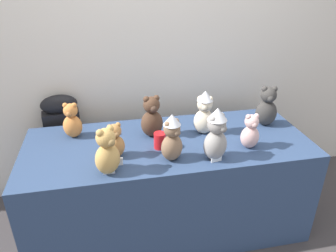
{
  "coord_description": "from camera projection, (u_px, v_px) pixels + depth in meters",
  "views": [
    {
      "loc": [
        -0.39,
        -1.66,
        1.84
      ],
      "look_at": [
        0.0,
        0.25,
        0.86
      ],
      "focal_mm": 34.49,
      "sensor_mm": 36.0,
      "label": 1
    }
  ],
  "objects": [
    {
      "name": "ground_plane",
      "position": [
        175.0,
        246.0,
        2.35
      ],
      "size": [
        10.0,
        10.0,
        0.0
      ],
      "primitive_type": "plane",
      "color": "#3D3838"
    },
    {
      "name": "wall_back",
      "position": [
        152.0,
        40.0,
        2.55
      ],
      "size": [
        7.0,
        0.08,
        2.6
      ],
      "primitive_type": "cube",
      "color": "silver",
      "rests_on": "ground_plane"
    },
    {
      "name": "display_table",
      "position": [
        168.0,
        185.0,
        2.4
      ],
      "size": [
        1.97,
        0.8,
        0.74
      ],
      "primitive_type": "cube",
      "color": "navy",
      "rests_on": "ground_plane"
    },
    {
      "name": "instrument_case",
      "position": [
        66.0,
        147.0,
        2.68
      ],
      "size": [
        0.29,
        0.16,
        0.94
      ],
      "rotation": [
        0.0,
        0.0,
        0.13
      ],
      "color": "black",
      "rests_on": "ground_plane"
    },
    {
      "name": "teddy_bear_mocha",
      "position": [
        172.0,
        138.0,
        1.96
      ],
      "size": [
        0.18,
        0.17,
        0.31
      ],
      "rotation": [
        0.0,
        0.0,
        0.49
      ],
      "color": "#7F6047",
      "rests_on": "display_table"
    },
    {
      "name": "teddy_bear_ash",
      "position": [
        216.0,
        135.0,
        1.97
      ],
      "size": [
        0.2,
        0.19,
        0.35
      ],
      "rotation": [
        0.0,
        0.0,
        0.52
      ],
      "color": "gray",
      "rests_on": "display_table"
    },
    {
      "name": "teddy_bear_ginger",
      "position": [
        72.0,
        121.0,
        2.24
      ],
      "size": [
        0.15,
        0.13,
        0.26
      ],
      "rotation": [
        0.0,
        0.0,
        -0.18
      ],
      "color": "#D17F3D",
      "rests_on": "display_table"
    },
    {
      "name": "teddy_bear_honey",
      "position": [
        107.0,
        152.0,
        1.84
      ],
      "size": [
        0.2,
        0.19,
        0.3
      ],
      "rotation": [
        0.0,
        0.0,
        0.6
      ],
      "color": "tan",
      "rests_on": "display_table"
    },
    {
      "name": "teddy_bear_cocoa",
      "position": [
        152.0,
        118.0,
        2.25
      ],
      "size": [
        0.17,
        0.15,
        0.31
      ],
      "rotation": [
        0.0,
        0.0,
        0.15
      ],
      "color": "#4C3323",
      "rests_on": "display_table"
    },
    {
      "name": "teddy_bear_charcoal",
      "position": [
        267.0,
        107.0,
        2.4
      ],
      "size": [
        0.18,
        0.16,
        0.31
      ],
      "rotation": [
        0.0,
        0.0,
        -0.18
      ],
      "color": "#383533",
      "rests_on": "display_table"
    },
    {
      "name": "teddy_bear_blush",
      "position": [
        250.0,
        132.0,
        2.11
      ],
      "size": [
        0.13,
        0.11,
        0.24
      ],
      "rotation": [
        0.0,
        0.0,
        0.05
      ],
      "color": "beige",
      "rests_on": "display_table"
    },
    {
      "name": "teddy_bear_cream",
      "position": [
        204.0,
        113.0,
        2.28
      ],
      "size": [
        0.18,
        0.16,
        0.32
      ],
      "rotation": [
        0.0,
        0.0,
        -0.32
      ],
      "color": "beige",
      "rests_on": "display_table"
    },
    {
      "name": "teddy_bear_caramel",
      "position": [
        115.0,
        142.0,
        2.01
      ],
      "size": [
        0.15,
        0.14,
        0.23
      ],
      "rotation": [
        0.0,
        0.0,
        0.34
      ],
      "color": "#B27A42",
      "rests_on": "display_table"
    },
    {
      "name": "party_cup_red",
      "position": [
        160.0,
        141.0,
        2.13
      ],
      "size": [
        0.08,
        0.08,
        0.11
      ],
      "primitive_type": "cylinder",
      "color": "red",
      "rests_on": "display_table"
    },
    {
      "name": "name_card_front_left",
      "position": [
        216.0,
        158.0,
        2.0
      ],
      "size": [
        0.07,
        0.02,
        0.05
      ],
      "primitive_type": "cube",
      "rotation": [
        0.0,
        0.0,
        0.16
      ],
      "color": "white",
      "rests_on": "display_table"
    },
    {
      "name": "name_card_front_middle",
      "position": [
        117.0,
        162.0,
        1.96
      ],
      "size": [
        0.07,
        0.01,
        0.05
      ],
      "primitive_type": "cube",
      "rotation": [
        0.0,
        0.0,
        -0.05
      ],
      "color": "white",
      "rests_on": "display_table"
    },
    {
      "name": "name_card_front_right",
      "position": [
        109.0,
        170.0,
        1.88
      ],
      "size": [
        0.07,
        0.01,
        0.05
      ],
      "primitive_type": "cube",
      "rotation": [
        0.0,
        0.0,
        0.02
      ],
      "color": "white",
      "rests_on": "display_table"
    }
  ]
}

